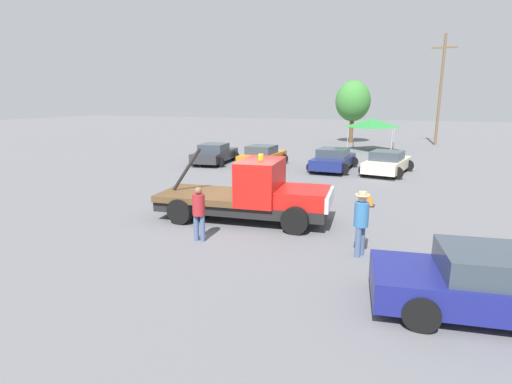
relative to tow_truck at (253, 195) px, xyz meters
The scene contains 13 objects.
ground_plane 1.00m from the tow_truck, behind, with size 160.00×160.00×0.00m, color slate.
tow_truck is the anchor object (origin of this frame).
foreground_car 8.18m from the tow_truck, 30.99° to the right, with size 5.49×2.57×1.34m.
person_near_truck 4.39m from the tow_truck, 27.14° to the right, with size 0.40×0.40×1.79m.
person_at_hood 2.62m from the tow_truck, 106.21° to the right, with size 0.37×0.37×1.66m.
parked_car_charcoal 13.51m from the tow_truck, 122.58° to the left, with size 2.70×4.65×1.34m.
parked_car_orange 12.10m from the tow_truck, 108.67° to the left, with size 2.50×4.31×1.34m.
parked_car_navy 11.56m from the tow_truck, 86.61° to the left, with size 2.59×4.60×1.34m.
parked_car_cream 12.01m from the tow_truck, 71.52° to the left, with size 2.91×4.64×1.34m.
canopy_tent_green 22.57m from the tow_truck, 85.28° to the left, with size 3.50×3.50×2.71m.
tree_left 28.81m from the tow_truck, 91.38° to the left, with size 3.41×3.41×6.08m.
traffic_cone 5.10m from the tow_truck, 44.28° to the left, with size 0.40×0.40×0.55m.
utility_pole 30.35m from the tow_truck, 76.22° to the left, with size 2.20×0.24×10.06m.
Camera 1 is at (5.35, -12.51, 4.12)m, focal length 28.00 mm.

